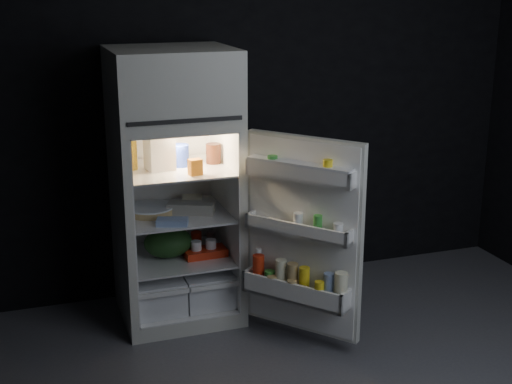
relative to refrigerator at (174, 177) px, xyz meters
name	(u,v)px	position (x,y,z in m)	size (l,w,h in m)	color
wall_back	(256,101)	(0.69, 0.38, 0.39)	(4.00, 0.00, 2.70)	black
refrigerator	(174,177)	(0.00, 0.00, 0.00)	(0.76, 0.71, 1.78)	silver
fridge_door	(302,240)	(0.62, -0.67, -0.27)	(0.60, 0.68, 1.22)	silver
milk_jug	(159,151)	(-0.10, -0.04, 0.19)	(0.16, 0.16, 0.24)	white
mayo_jar	(180,155)	(0.04, -0.01, 0.14)	(0.12, 0.12, 0.14)	#1D339D
jam_jar	(213,153)	(0.27, 0.00, 0.14)	(0.10, 0.10, 0.13)	#32170D
amber_bottle	(131,152)	(-0.27, 0.01, 0.18)	(0.08, 0.08, 0.22)	gold
small_carton	(195,167)	(0.08, -0.25, 0.12)	(0.08, 0.06, 0.10)	orange
egg_carton	(191,208)	(0.09, -0.09, -0.19)	(0.30, 0.11, 0.07)	gray
pie	(150,210)	(-0.16, 0.00, -0.21)	(0.31, 0.31, 0.04)	#A38956
flat_package	(172,222)	(-0.08, -0.27, -0.21)	(0.19, 0.10, 0.04)	#7C94BF
wrapped_pkg	(192,199)	(0.15, 0.12, -0.20)	(0.13, 0.11, 0.05)	beige
produce_bag	(168,242)	(-0.06, -0.03, -0.43)	(0.32, 0.27, 0.20)	#193815
yogurt_tray	(205,252)	(0.17, -0.11, -0.50)	(0.28, 0.15, 0.05)	red
small_can_red	(196,238)	(0.17, 0.12, -0.48)	(0.07, 0.07, 0.09)	red
small_can_silver	(211,238)	(0.27, 0.10, -0.48)	(0.06, 0.06, 0.09)	#B4B4B8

